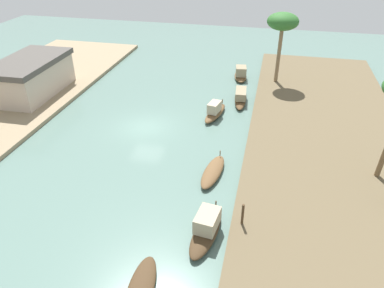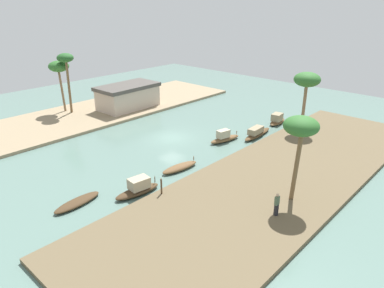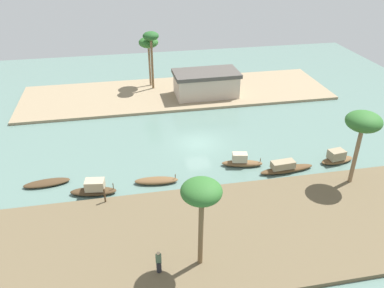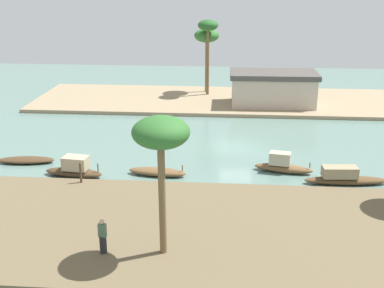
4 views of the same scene
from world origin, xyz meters
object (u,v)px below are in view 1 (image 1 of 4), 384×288
object	(u,v)px
sampan_midstream	(206,228)
sampan_foreground	(241,96)
mooring_post	(243,214)
palm_tree_left_far	(283,23)
sampan_with_red_awning	(215,111)
riverside_building	(31,76)
sampan_upstream_small	(241,74)
sampan_downstream_large	(213,172)

from	to	relation	value
sampan_midstream	sampan_foreground	world-z (taller)	sampan_midstream
mooring_post	palm_tree_left_far	bearing A→B (deg)	-2.96
sampan_with_red_awning	sampan_midstream	bearing A→B (deg)	-160.56
sampan_midstream	riverside_building	xyz separation A→B (m)	(14.09, 19.18, 1.44)
sampan_upstream_small	sampan_foreground	size ratio (longest dim) A/B	0.66
sampan_upstream_small	sampan_midstream	size ratio (longest dim) A/B	0.88
palm_tree_left_far	sampan_with_red_awning	bearing A→B (deg)	150.84
sampan_with_red_awning	mooring_post	bearing A→B (deg)	-152.49
mooring_post	sampan_with_red_awning	bearing A→B (deg)	16.01
sampan_downstream_large	mooring_post	world-z (taller)	mooring_post
mooring_post	riverside_building	bearing A→B (deg)	57.86
sampan_foreground	riverside_building	size ratio (longest dim) A/B	0.63
palm_tree_left_far	riverside_building	bearing A→B (deg)	110.13
mooring_post	palm_tree_left_far	distance (m)	21.84
sampan_downstream_large	riverside_building	bearing A→B (deg)	71.33
palm_tree_left_far	riverside_building	world-z (taller)	palm_tree_left_far
sampan_foreground	mooring_post	world-z (taller)	mooring_post
sampan_upstream_small	palm_tree_left_far	size ratio (longest dim) A/B	0.53
sampan_downstream_large	mooring_post	bearing A→B (deg)	-145.63
sampan_with_red_awning	palm_tree_left_far	bearing A→B (deg)	-17.66
sampan_midstream	mooring_post	distance (m)	2.04
sampan_downstream_large	sampan_midstream	xyz separation A→B (m)	(-5.38, -0.61, 0.27)
sampan_downstream_large	palm_tree_left_far	bearing A→B (deg)	-5.16
sampan_midstream	mooring_post	bearing A→B (deg)	-54.09
sampan_foreground	riverside_building	xyz separation A→B (m)	(-3.28, 19.03, 1.53)
sampan_with_red_awning	sampan_upstream_small	bearing A→B (deg)	4.49
sampan_midstream	palm_tree_left_far	world-z (taller)	palm_tree_left_far
sampan_foreground	palm_tree_left_far	world-z (taller)	palm_tree_left_far
sampan_midstream	riverside_building	world-z (taller)	riverside_building
sampan_downstream_large	sampan_foreground	bearing A→B (deg)	4.27
sampan_downstream_large	riverside_building	xyz separation A→B (m)	(8.71, 18.57, 1.72)
sampan_downstream_large	sampan_foreground	size ratio (longest dim) A/B	0.74
mooring_post	sampan_midstream	bearing A→B (deg)	118.53
sampan_downstream_large	riverside_building	distance (m)	20.58
sampan_with_red_awning	sampan_midstream	world-z (taller)	sampan_midstream
sampan_with_red_awning	sampan_midstream	distance (m)	13.79
sampan_downstream_large	sampan_midstream	world-z (taller)	sampan_midstream
sampan_upstream_small	riverside_building	size ratio (longest dim) A/B	0.42
sampan_upstream_small	sampan_downstream_large	xyz separation A→B (m)	(-17.51, -0.16, -0.26)
sampan_upstream_small	riverside_building	xyz separation A→B (m)	(-8.80, 18.41, 1.46)
palm_tree_left_far	riverside_building	xyz separation A→B (m)	(-8.07, 22.02, -4.09)
sampan_foreground	riverside_building	world-z (taller)	riverside_building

